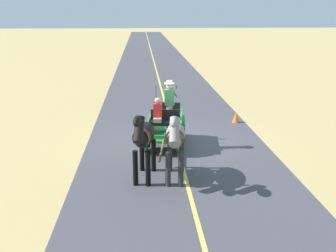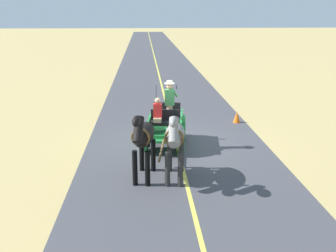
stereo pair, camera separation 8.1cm
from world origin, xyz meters
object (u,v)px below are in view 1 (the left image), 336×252
horse_near_side (175,138)px  traffic_cone (236,117)px  horse_drawn_carriage (166,125)px  horse_off_side (144,137)px

horse_near_side → traffic_cone: size_ratio=4.42×
horse_drawn_carriage → horse_off_side: bearing=74.4°
horse_drawn_carriage → horse_near_side: horse_drawn_carriage is taller
horse_drawn_carriage → horse_off_side: horse_drawn_carriage is taller
horse_off_side → traffic_cone: bearing=-125.3°
horse_drawn_carriage → horse_near_side: 3.10m
horse_off_side → traffic_cone: size_ratio=4.42×
horse_near_side → horse_off_side: 0.91m
horse_near_side → horse_off_side: bearing=-6.9°
horse_off_side → traffic_cone: horse_off_side is taller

